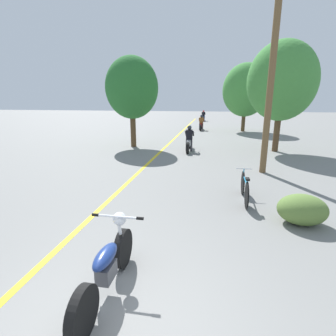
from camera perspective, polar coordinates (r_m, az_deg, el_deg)
lane_stripe_center at (r=15.58m, az=-0.69°, el=4.49°), size 0.14×48.00×0.01m
utility_pole at (r=10.65m, az=21.67°, el=18.96°), size 1.10×0.24×7.31m
roadside_tree_right_near at (r=15.41m, az=23.56°, el=16.89°), size 3.52×3.17×5.71m
roadside_tree_right_far at (r=24.31m, az=16.53°, el=15.94°), size 3.89×3.50×5.76m
roadside_tree_left at (r=15.85m, az=-7.89°, el=16.86°), size 3.06×2.75×5.18m
roadside_bush at (r=6.79m, az=27.18°, el=-8.04°), size 1.10×0.88×0.70m
motorcycle_foreground at (r=4.16m, az=-13.03°, el=-20.06°), size 0.85×2.08×1.03m
motorcycle_rider_lead at (r=14.54m, az=4.64°, el=5.81°), size 0.50×2.15×1.41m
motorcycle_rider_mid at (r=24.62m, az=7.24°, el=9.42°), size 0.50×2.15×1.40m
motorcycle_rider_far at (r=35.04m, az=7.71°, el=10.96°), size 0.50×2.22×1.38m
bicycle_parked at (r=7.67m, az=16.36°, el=-4.17°), size 0.44×1.77×0.82m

